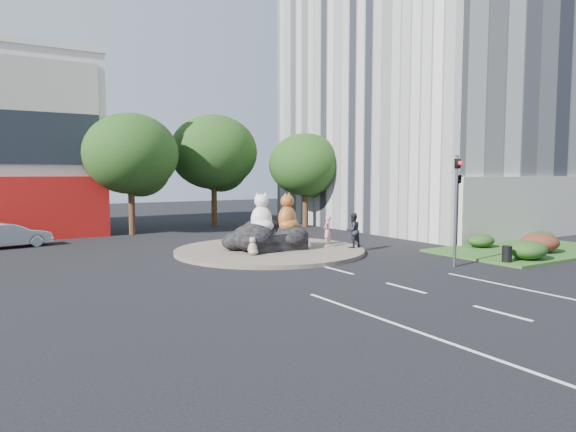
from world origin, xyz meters
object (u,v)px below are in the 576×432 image
object	(u,v)px
kitten_white	(306,241)
cat_tabby	(287,212)
pedestrian_dark	(353,230)
parked_car	(10,235)
cat_white	(261,212)
kitten_calico	(253,246)
pedestrian_pink	(327,231)
litter_bin	(507,254)

from	to	relation	value
kitten_white	cat_tabby	bearing A→B (deg)	148.21
pedestrian_dark	parked_car	size ratio (longest dim) A/B	0.44
cat_white	parked_car	distance (m)	14.58
cat_white	kitten_calico	bearing A→B (deg)	-112.97
kitten_calico	pedestrian_dark	world-z (taller)	pedestrian_dark
parked_car	cat_tabby	bearing A→B (deg)	-138.56
cat_tabby	parked_car	bearing A→B (deg)	110.86
kitten_white	parked_car	distance (m)	16.78
cat_tabby	parked_car	world-z (taller)	cat_tabby
pedestrian_pink	pedestrian_dark	size ratio (longest dim) A/B	0.91
cat_white	parked_car	world-z (taller)	cat_white
cat_tabby	litter_bin	size ratio (longest dim) A/B	2.84
kitten_white	litter_bin	size ratio (longest dim) A/B	1.11
pedestrian_pink	cat_white	bearing A→B (deg)	-40.27
cat_tabby	litter_bin	bearing A→B (deg)	-82.23
pedestrian_pink	pedestrian_dark	bearing A→B (deg)	100.53
cat_tabby	pedestrian_dark	xyz separation A→B (m)	(3.21, -1.53, -1.02)
cat_white	kitten_calico	xyz separation A→B (m)	(-1.19, -1.25, -1.50)
cat_white	litter_bin	xyz separation A→B (m)	(8.06, -8.78, -1.67)
kitten_calico	parked_car	size ratio (longest dim) A/B	0.22
kitten_white	kitten_calico	bearing A→B (deg)	177.10
kitten_calico	kitten_white	distance (m)	3.55
kitten_white	pedestrian_pink	distance (m)	1.42
cat_tabby	pedestrian_dark	world-z (taller)	cat_tabby
pedestrian_dark	parked_car	distance (m)	19.27
kitten_white	parked_car	xyz separation A→B (m)	(-13.35, 10.16, 0.10)
kitten_calico	litter_bin	size ratio (longest dim) A/B	1.25
pedestrian_pink	pedestrian_dark	distance (m)	1.42
cat_tabby	kitten_calico	xyz separation A→B (m)	(-2.54, -0.87, -1.49)
kitten_calico	parked_car	bearing A→B (deg)	159.85
kitten_calico	kitten_white	world-z (taller)	kitten_calico
kitten_calico	pedestrian_pink	bearing A→B (deg)	32.45
pedestrian_pink	kitten_calico	bearing A→B (deg)	-22.78
pedestrian_pink	parked_car	world-z (taller)	pedestrian_pink
kitten_white	litter_bin	world-z (taller)	kitten_white
cat_white	parked_car	xyz separation A→B (m)	(-11.03, 9.42, -1.46)
kitten_calico	cat_white	bearing A→B (deg)	73.49
kitten_white	pedestrian_dark	size ratio (longest dim) A/B	0.44
pedestrian_dark	kitten_white	bearing A→B (deg)	-30.60
litter_bin	pedestrian_pink	bearing A→B (deg)	118.76
cat_tabby	pedestrian_pink	size ratio (longest dim) A/B	1.24
litter_bin	cat_tabby	bearing A→B (deg)	128.58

